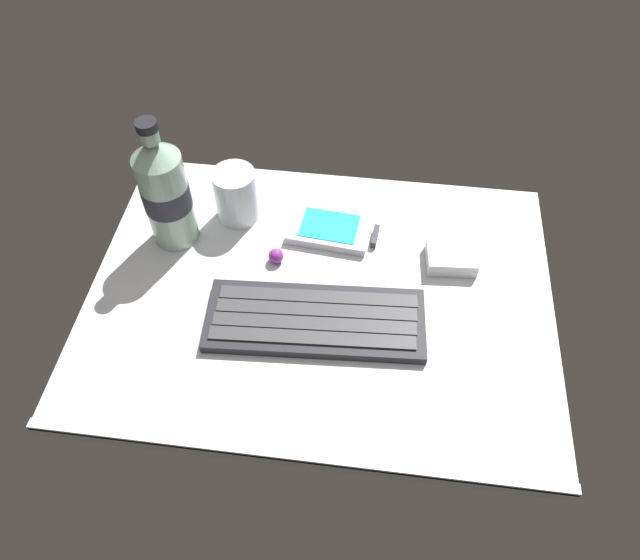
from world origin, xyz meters
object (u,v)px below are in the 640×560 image
keyboard (317,320)px  water_bottle (165,192)px  trackball_mouse (276,256)px  handheld_device (334,229)px  juice_cup (236,197)px  charger_block (451,257)px

keyboard → water_bottle: water_bottle is taller
trackball_mouse → handheld_device: bearing=40.3°
trackball_mouse → juice_cup: bearing=131.0°
keyboard → juice_cup: juice_cup is taller
trackball_mouse → water_bottle: bearing=169.0°
water_bottle → juice_cup: bearing=32.5°
juice_cup → trackball_mouse: (7.23, -8.32, -2.81)cm
keyboard → handheld_device: (0.46, 16.51, -0.08)cm
charger_block → handheld_device: bearing=167.9°
keyboard → handheld_device: size_ratio=2.23×
keyboard → charger_block: bearing=35.7°
water_bottle → trackball_mouse: 17.70cm
handheld_device → trackball_mouse: trackball_mouse is taller
juice_cup → charger_block: bearing=-9.8°
juice_cup → water_bottle: (-8.31, -5.30, 5.10)cm
keyboard → trackball_mouse: 12.34cm
keyboard → water_bottle: (-22.74, 13.05, 8.20)cm
juice_cup → trackball_mouse: juice_cup is taller
trackball_mouse → charger_block: bearing=6.3°
keyboard → charger_block: 21.91cm
handheld_device → water_bottle: water_bottle is taller
juice_cup → water_bottle: 11.10cm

